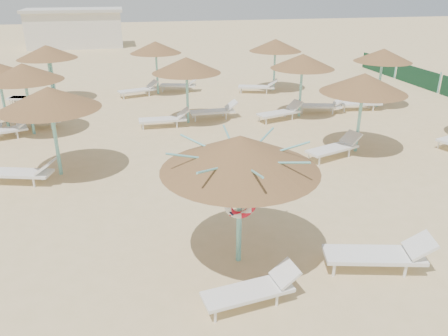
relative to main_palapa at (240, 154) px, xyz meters
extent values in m
plane|color=#DDBC86|center=(0.13, 0.12, -2.43)|extent=(120.00, 120.00, 0.00)
cylinder|color=#75CAC6|center=(0.00, 0.00, -1.26)|extent=(0.11, 0.11, 2.35)
cone|color=brown|center=(0.00, 0.00, 0.02)|extent=(3.13, 3.13, 0.70)
cylinder|color=#75CAC6|center=(0.00, 0.00, -0.24)|extent=(0.20, 0.20, 0.12)
cylinder|color=#75CAC6|center=(0.72, 0.00, -0.03)|extent=(1.41, 0.04, 0.36)
cylinder|color=#75CAC6|center=(0.51, 0.51, -0.03)|extent=(1.03, 1.03, 0.36)
cylinder|color=#75CAC6|center=(0.00, 0.72, -0.03)|extent=(0.04, 1.41, 0.36)
cylinder|color=#75CAC6|center=(-0.51, 0.51, -0.03)|extent=(1.03, 1.03, 0.36)
cylinder|color=#75CAC6|center=(-0.72, 0.00, -0.03)|extent=(1.41, 0.04, 0.36)
cylinder|color=#75CAC6|center=(-0.51, -0.51, -0.03)|extent=(1.03, 1.03, 0.36)
cylinder|color=#75CAC6|center=(0.00, -0.72, -0.03)|extent=(0.04, 1.41, 0.36)
cylinder|color=#75CAC6|center=(0.51, -0.51, -0.03)|extent=(1.03, 1.03, 0.36)
torus|color=red|center=(0.00, -0.10, -1.02)|extent=(0.68, 0.15, 0.68)
cylinder|color=white|center=(-0.86, -1.70, -2.31)|extent=(0.05, 0.05, 0.25)
cylinder|color=white|center=(-0.92, -1.26, -2.31)|extent=(0.05, 0.05, 0.25)
cylinder|color=white|center=(0.32, -1.54, -2.31)|extent=(0.05, 0.05, 0.25)
cylinder|color=white|center=(0.26, -1.10, -2.31)|extent=(0.05, 0.05, 0.25)
cube|color=white|center=(-0.19, -1.39, -2.15)|extent=(1.74, 0.77, 0.07)
cube|color=white|center=(0.55, -1.29, -1.94)|extent=(0.50, 0.58, 0.32)
cylinder|color=white|center=(1.72, -0.97, -2.29)|extent=(0.06, 0.06, 0.29)
cylinder|color=white|center=(1.86, -0.46, -2.29)|extent=(0.06, 0.06, 0.29)
cylinder|color=white|center=(3.10, -1.32, -2.29)|extent=(0.06, 0.06, 0.29)
cylinder|color=white|center=(3.23, -0.81, -2.29)|extent=(0.06, 0.06, 0.29)
cube|color=white|center=(2.61, -0.92, -2.10)|extent=(2.10, 1.13, 0.08)
cube|color=white|center=(3.47, -1.14, -1.85)|extent=(0.65, 0.74, 0.38)
cylinder|color=#75CAC6|center=(-4.19, 5.58, -1.28)|extent=(0.11, 0.11, 2.30)
cone|color=brown|center=(-4.19, 5.58, -0.04)|extent=(2.89, 2.89, 0.65)
cylinder|color=#75CAC6|center=(-4.19, 5.58, -0.28)|extent=(0.20, 0.20, 0.12)
cylinder|color=white|center=(-4.84, 4.78, -2.29)|extent=(0.06, 0.06, 0.28)
cylinder|color=white|center=(-4.69, 5.25, -2.29)|extent=(0.06, 0.06, 0.28)
cube|color=white|center=(-5.29, 5.18, -2.11)|extent=(2.00, 1.15, 0.08)
cube|color=white|center=(-4.48, 4.93, -1.87)|extent=(0.64, 0.72, 0.36)
cylinder|color=#75CAC6|center=(-5.65, 9.89, -1.28)|extent=(0.11, 0.11, 2.30)
cone|color=brown|center=(-5.65, 9.89, -0.04)|extent=(2.84, 2.84, 0.64)
cylinder|color=#75CAC6|center=(-5.65, 9.89, -0.28)|extent=(0.20, 0.20, 0.12)
cylinder|color=white|center=(-6.15, 9.42, -2.29)|extent=(0.06, 0.06, 0.28)
cylinder|color=white|center=(-6.30, 9.89, -2.29)|extent=(0.06, 0.06, 0.28)
cube|color=white|center=(-6.75, 9.49, -2.11)|extent=(2.00, 1.17, 0.08)
cube|color=white|center=(-5.94, 9.75, -1.87)|extent=(0.64, 0.72, 0.36)
cylinder|color=#75CAC6|center=(-5.41, 15.05, -1.28)|extent=(0.11, 0.11, 2.30)
cone|color=brown|center=(-5.41, 15.05, -0.05)|extent=(2.53, 2.53, 0.57)
cylinder|color=#75CAC6|center=(-5.41, 15.05, -0.28)|extent=(0.20, 0.20, 0.12)
cylinder|color=white|center=(-7.35, 14.59, -2.29)|extent=(0.06, 0.06, 0.28)
cylinder|color=white|center=(-7.23, 15.08, -2.29)|extent=(0.06, 0.06, 0.28)
cylinder|color=white|center=(-6.03, 14.28, -2.29)|extent=(0.06, 0.06, 0.28)
cylinder|color=white|center=(-5.92, 14.76, -2.29)|extent=(0.06, 0.06, 0.28)
cube|color=white|center=(-6.51, 14.65, -2.11)|extent=(1.99, 1.04, 0.08)
cube|color=white|center=(-5.68, 14.45, -1.87)|extent=(0.61, 0.70, 0.36)
cylinder|color=#75CAC6|center=(0.44, 10.02, -1.28)|extent=(0.11, 0.11, 2.30)
cone|color=brown|center=(0.44, 10.02, -0.04)|extent=(2.78, 2.78, 0.63)
cylinder|color=#75CAC6|center=(0.44, 10.02, -0.28)|extent=(0.20, 0.20, 0.12)
cylinder|color=white|center=(-1.47, 9.38, -2.29)|extent=(0.06, 0.06, 0.28)
cylinder|color=white|center=(-1.46, 9.88, -2.29)|extent=(0.06, 0.06, 0.28)
cylinder|color=white|center=(-0.12, 9.35, -2.29)|extent=(0.06, 0.06, 0.28)
cylinder|color=white|center=(-0.11, 9.85, -2.29)|extent=(0.06, 0.06, 0.28)
cube|color=white|center=(-0.66, 9.62, -2.11)|extent=(1.91, 0.66, 0.08)
cube|color=white|center=(0.19, 9.60, -1.87)|extent=(0.50, 0.61, 0.36)
cylinder|color=white|center=(0.74, 10.05, -2.29)|extent=(0.06, 0.06, 0.28)
cylinder|color=white|center=(0.73, 10.55, -2.29)|extent=(0.06, 0.06, 0.28)
cylinder|color=white|center=(2.09, 10.08, -2.29)|extent=(0.06, 0.06, 0.28)
cylinder|color=white|center=(2.08, 10.58, -2.29)|extent=(0.06, 0.06, 0.28)
cube|color=white|center=(1.54, 10.32, -2.11)|extent=(1.91, 0.66, 0.08)
cube|color=white|center=(2.39, 10.33, -1.87)|extent=(0.50, 0.61, 0.36)
cylinder|color=#75CAC6|center=(-0.34, 15.45, -1.28)|extent=(0.11, 0.11, 2.30)
cone|color=brown|center=(-0.34, 15.45, -0.05)|extent=(2.61, 2.61, 0.59)
cylinder|color=#75CAC6|center=(-0.34, 15.45, -0.28)|extent=(0.20, 0.20, 0.12)
cylinder|color=white|center=(-2.13, 14.58, -2.29)|extent=(0.06, 0.06, 0.28)
cylinder|color=white|center=(-2.28, 15.06, -2.29)|extent=(0.06, 0.06, 0.28)
cylinder|color=white|center=(-0.84, 14.97, -2.29)|extent=(0.06, 0.06, 0.28)
cylinder|color=white|center=(-0.99, 15.45, -2.29)|extent=(0.06, 0.06, 0.28)
cube|color=white|center=(-1.44, 15.05, -2.11)|extent=(2.00, 1.14, 0.08)
cube|color=white|center=(-0.63, 15.30, -1.87)|extent=(0.64, 0.71, 0.36)
cylinder|color=white|center=(-0.08, 15.74, -2.29)|extent=(0.06, 0.06, 0.28)
cylinder|color=white|center=(0.07, 16.22, -2.29)|extent=(0.06, 0.06, 0.28)
cylinder|color=white|center=(1.21, 15.35, -2.29)|extent=(0.06, 0.06, 0.28)
cylinder|color=white|center=(1.36, 15.83, -2.29)|extent=(0.06, 0.06, 0.28)
cube|color=white|center=(0.76, 15.75, -2.11)|extent=(2.00, 1.14, 0.08)
cube|color=white|center=(1.57, 15.51, -1.87)|extent=(0.64, 0.71, 0.36)
cylinder|color=#75CAC6|center=(5.64, 5.37, -1.28)|extent=(0.11, 0.11, 2.30)
cone|color=brown|center=(5.64, 5.37, -0.04)|extent=(2.85, 2.85, 0.64)
cylinder|color=#75CAC6|center=(5.64, 5.37, -0.28)|extent=(0.20, 0.20, 0.12)
cylinder|color=white|center=(3.87, 4.48, -2.29)|extent=(0.06, 0.06, 0.28)
cylinder|color=white|center=(3.71, 4.95, -2.29)|extent=(0.06, 0.06, 0.28)
cylinder|color=white|center=(5.15, 4.91, -2.29)|extent=(0.06, 0.06, 0.28)
cylinder|color=white|center=(4.98, 5.38, -2.29)|extent=(0.06, 0.06, 0.28)
cube|color=white|center=(4.54, 4.97, -2.11)|extent=(2.00, 1.20, 0.08)
cube|color=white|center=(5.35, 5.25, -1.87)|extent=(0.65, 0.72, 0.36)
cylinder|color=#75CAC6|center=(5.34, 9.85, -1.28)|extent=(0.11, 0.11, 2.30)
cone|color=brown|center=(5.34, 9.85, -0.04)|extent=(2.69, 2.69, 0.61)
cylinder|color=#75CAC6|center=(5.34, 9.85, -0.28)|extent=(0.20, 0.20, 0.12)
cylinder|color=white|center=(3.54, 8.98, -2.29)|extent=(0.06, 0.06, 0.28)
cylinder|color=white|center=(3.40, 9.46, -2.29)|extent=(0.06, 0.06, 0.28)
cylinder|color=white|center=(4.83, 9.36, -2.29)|extent=(0.06, 0.06, 0.28)
cylinder|color=white|center=(4.69, 9.84, -2.29)|extent=(0.06, 0.06, 0.28)
cube|color=white|center=(4.24, 9.45, -2.11)|extent=(2.00, 1.13, 0.08)
cube|color=white|center=(5.05, 9.69, -1.87)|extent=(0.63, 0.71, 0.36)
cylinder|color=white|center=(5.60, 10.13, -2.29)|extent=(0.06, 0.06, 0.28)
cylinder|color=white|center=(5.74, 10.61, -2.29)|extent=(0.06, 0.06, 0.28)
cylinder|color=white|center=(6.89, 9.75, -2.29)|extent=(0.06, 0.06, 0.28)
cylinder|color=white|center=(7.03, 10.23, -2.29)|extent=(0.06, 0.06, 0.28)
cube|color=white|center=(6.44, 10.15, -2.11)|extent=(2.00, 1.13, 0.08)
cube|color=white|center=(7.25, 9.91, -1.87)|extent=(0.63, 0.71, 0.36)
cylinder|color=#75CAC6|center=(5.87, 14.85, -1.28)|extent=(0.11, 0.11, 2.30)
cone|color=brown|center=(5.87, 14.85, -0.04)|extent=(2.76, 2.76, 0.62)
cylinder|color=#75CAC6|center=(5.87, 14.85, -0.28)|extent=(0.20, 0.20, 0.12)
cylinder|color=white|center=(3.93, 14.47, -2.29)|extent=(0.06, 0.06, 0.28)
cylinder|color=white|center=(4.09, 14.94, -2.29)|extent=(0.06, 0.06, 0.28)
cylinder|color=white|center=(5.21, 14.04, -2.29)|extent=(0.06, 0.06, 0.28)
cylinder|color=white|center=(5.37, 14.52, -2.29)|extent=(0.06, 0.06, 0.28)
cube|color=white|center=(4.77, 14.45, -2.11)|extent=(2.00, 1.19, 0.08)
cube|color=white|center=(5.58, 14.18, -1.87)|extent=(0.65, 0.72, 0.36)
cylinder|color=white|center=(8.65, 4.97, -2.29)|extent=(0.06, 0.06, 0.28)
cylinder|color=#75CAC6|center=(9.53, 10.54, -1.28)|extent=(0.11, 0.11, 2.30)
cone|color=brown|center=(9.53, 10.54, -0.05)|extent=(2.60, 2.60, 0.58)
cylinder|color=#75CAC6|center=(9.53, 10.54, -0.28)|extent=(0.20, 0.20, 0.12)
cylinder|color=white|center=(7.60, 10.01, -2.29)|extent=(0.06, 0.06, 0.28)
cylinder|color=white|center=(7.67, 10.51, -2.29)|extent=(0.06, 0.06, 0.28)
cylinder|color=white|center=(8.93, 9.81, -2.29)|extent=(0.06, 0.06, 0.28)
cylinder|color=white|center=(9.01, 10.31, -2.29)|extent=(0.06, 0.06, 0.28)
cube|color=white|center=(8.43, 10.14, -2.11)|extent=(1.97, 0.90, 0.08)
cube|color=white|center=(9.27, 10.01, -1.87)|extent=(0.57, 0.67, 0.36)
cylinder|color=#75CAC6|center=(-5.51, 14.99, -1.28)|extent=(0.11, 0.11, 2.30)
cone|color=brown|center=(-5.51, 14.99, -0.04)|extent=(2.79, 2.79, 0.63)
cylinder|color=#75CAC6|center=(-5.51, 14.99, -0.28)|extent=(0.20, 0.20, 0.12)
cylinder|color=white|center=(-7.45, 14.55, -2.29)|extent=(0.06, 0.06, 0.28)
cylinder|color=white|center=(-7.32, 15.03, -2.29)|extent=(0.06, 0.06, 0.28)
cylinder|color=white|center=(-6.14, 14.21, -2.29)|extent=(0.06, 0.06, 0.28)
cylinder|color=white|center=(-6.02, 14.70, -2.29)|extent=(0.06, 0.06, 0.28)
cube|color=white|center=(-6.61, 14.59, -2.11)|extent=(1.99, 1.08, 0.08)
cube|color=white|center=(-5.79, 14.38, -1.87)|extent=(0.62, 0.70, 0.36)
cylinder|color=#75CAC6|center=(-6.65, 10.42, -1.28)|extent=(0.11, 0.11, 2.30)
cylinder|color=white|center=(-6.38, 10.61, -2.29)|extent=(0.06, 0.06, 0.28)
cylinder|color=white|center=(-6.30, 11.10, -2.29)|extent=(0.06, 0.06, 0.28)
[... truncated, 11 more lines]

